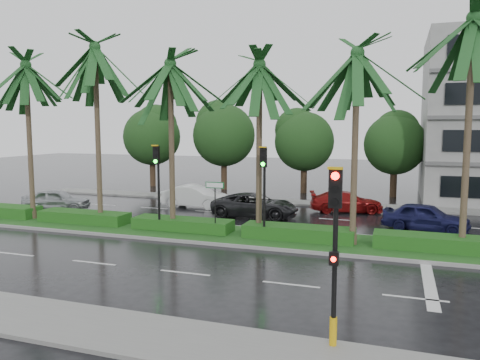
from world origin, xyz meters
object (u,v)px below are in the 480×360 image
(street_sign, at_px, (215,195))
(car_silver, at_px, (57,200))
(car_white, at_px, (195,196))
(car_blue, at_px, (426,217))
(signal_near, at_px, (335,250))
(signal_median_left, at_px, (157,175))
(car_darkgrey, at_px, (255,205))
(car_red, at_px, (346,202))

(street_sign, distance_m, car_silver, 13.05)
(car_white, bearing_deg, car_blue, -98.37)
(signal_near, bearing_deg, signal_median_left, 135.91)
(street_sign, relative_size, car_white, 0.57)
(car_darkgrey, bearing_deg, car_white, 65.70)
(street_sign, bearing_deg, car_darkgrey, 87.21)
(car_darkgrey, bearing_deg, signal_near, -159.13)
(signal_median_left, xyz_separation_m, car_red, (8.27, 9.38, -2.34))
(car_darkgrey, relative_size, car_red, 1.14)
(street_sign, relative_size, car_red, 0.57)
(car_red, bearing_deg, car_darkgrey, 110.76)
(car_silver, relative_size, car_blue, 0.97)
(car_silver, distance_m, car_blue, 22.27)
(signal_median_left, height_order, car_darkgrey, signal_median_left)
(car_blue, bearing_deg, signal_near, -179.65)
(street_sign, xyz_separation_m, car_darkgrey, (0.28, 5.73, -1.41))
(car_white, xyz_separation_m, car_red, (9.77, 1.55, -0.09))
(car_silver, bearing_deg, car_white, -83.38)
(signal_median_left, height_order, street_sign, signal_median_left)
(car_silver, xyz_separation_m, car_darkgrey, (12.74, 2.11, 0.01))
(car_silver, height_order, car_darkgrey, car_darkgrey)
(car_red, relative_size, car_blue, 1.06)
(signal_median_left, xyz_separation_m, car_darkgrey, (3.28, 5.91, -2.28))
(signal_near, xyz_separation_m, car_red, (-1.73, 19.07, -1.84))
(signal_near, height_order, car_red, signal_near)
(signal_near, xyz_separation_m, car_darkgrey, (-6.72, 15.60, -1.78))
(signal_near, xyz_separation_m, signal_median_left, (-10.00, 9.69, 0.49))
(street_sign, relative_size, car_blue, 0.61)
(car_silver, bearing_deg, car_red, -92.75)
(car_white, bearing_deg, signal_median_left, -166.84)
(signal_median_left, bearing_deg, car_white, 100.85)
(car_silver, relative_size, car_darkgrey, 0.81)
(signal_median_left, height_order, car_blue, signal_median_left)
(car_darkgrey, height_order, car_blue, car_blue)
(car_darkgrey, bearing_deg, signal_median_left, 148.55)
(car_silver, relative_size, car_red, 0.92)
(signal_median_left, xyz_separation_m, car_silver, (-9.46, 3.80, -2.29))
(signal_median_left, relative_size, car_red, 0.96)
(signal_near, bearing_deg, car_white, 123.28)
(car_silver, height_order, car_blue, car_blue)
(signal_median_left, relative_size, car_darkgrey, 0.84)
(signal_near, distance_m, signal_median_left, 13.93)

